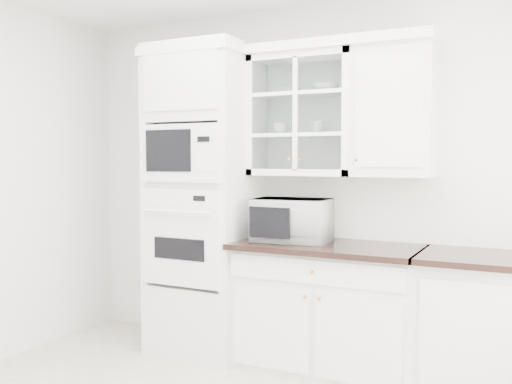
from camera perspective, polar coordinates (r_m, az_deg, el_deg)
The scene contains 12 objects.
room_shell at distance 3.27m, azimuth -3.40°, elevation 7.79°, with size 4.00×3.50×2.70m.
oven_column at distance 4.51m, azimuth -5.25°, elevation -0.81°, with size 0.76×0.68×2.40m.
base_cabinet_run at distance 4.21m, azimuth 7.23°, elevation -11.31°, with size 1.32×0.67×0.92m.
extra_base_cabinet at distance 4.00m, azimuth 21.18°, elevation -12.31°, with size 0.72×0.67×0.92m.
upper_cabinet_glass at distance 4.30m, azimuth 4.83°, elevation 7.67°, with size 0.80×0.33×0.90m.
upper_cabinet_solid at distance 4.09m, azimuth 13.69°, elevation 7.80°, with size 0.55×0.33×0.90m, color white.
crown_molding at distance 4.38m, azimuth 3.42°, elevation 13.99°, with size 2.14×0.38×0.07m, color white.
countertop_microwave at distance 4.20m, azimuth 3.69°, elevation -2.80°, with size 0.54×0.45×0.31m, color white.
bowl_a at distance 4.37m, azimuth 3.13°, elevation 10.02°, with size 0.19×0.19×0.05m, color white.
bowl_b at distance 4.26m, azimuth 7.00°, elevation 10.26°, with size 0.19×0.19×0.06m, color white.
cup_a at distance 4.37m, azimuth 2.47°, elevation 6.33°, with size 0.11×0.11×0.09m, color white.
cup_b at distance 4.26m, azimuth 6.19°, elevation 6.46°, with size 0.10×0.10×0.10m, color white.
Camera 1 is at (1.65, -2.39, 1.53)m, focal length 40.00 mm.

